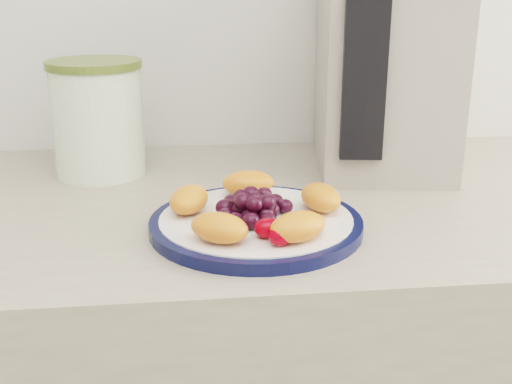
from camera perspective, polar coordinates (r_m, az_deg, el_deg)
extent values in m
cylinder|color=#0B1137|center=(0.80, 0.00, -2.89)|extent=(0.26, 0.26, 0.01)
cylinder|color=white|center=(0.80, 0.00, -2.83)|extent=(0.24, 0.24, 0.02)
cylinder|color=#336F12|center=(1.03, -13.85, 6.04)|extent=(0.17, 0.17, 0.17)
cylinder|color=#5A682C|center=(1.02, -14.25, 10.95)|extent=(0.18, 0.18, 0.01)
cube|color=#A2998E|center=(1.06, 11.34, 11.61)|extent=(0.24, 0.31, 0.35)
cube|color=black|center=(0.91, 9.66, 10.89)|extent=(0.06, 0.03, 0.26)
ellipsoid|color=orange|center=(0.82, 5.77, -0.47)|extent=(0.06, 0.08, 0.03)
ellipsoid|color=orange|center=(0.87, -0.70, 0.81)|extent=(0.07, 0.05, 0.03)
ellipsoid|color=orange|center=(0.81, -5.98, -0.67)|extent=(0.07, 0.08, 0.03)
ellipsoid|color=orange|center=(0.72, -3.27, -3.19)|extent=(0.08, 0.08, 0.03)
ellipsoid|color=orange|center=(0.72, 3.75, -3.08)|extent=(0.08, 0.07, 0.03)
ellipsoid|color=black|center=(0.79, 0.00, -1.55)|extent=(0.02, 0.02, 0.02)
ellipsoid|color=black|center=(0.79, 1.45, -1.60)|extent=(0.02, 0.02, 0.02)
ellipsoid|color=black|center=(0.81, 0.57, -1.19)|extent=(0.02, 0.02, 0.02)
ellipsoid|color=black|center=(0.80, -0.86, -1.19)|extent=(0.02, 0.02, 0.02)
ellipsoid|color=black|center=(0.79, -1.46, -1.64)|extent=(0.02, 0.02, 0.02)
ellipsoid|color=black|center=(0.77, -0.60, -2.12)|extent=(0.02, 0.02, 0.02)
ellipsoid|color=black|center=(0.77, 0.89, -1.98)|extent=(0.02, 0.02, 0.02)
ellipsoid|color=black|center=(0.80, 2.61, -1.27)|extent=(0.02, 0.02, 0.02)
ellipsoid|color=black|center=(0.82, 1.71, -0.83)|extent=(0.02, 0.02, 0.02)
ellipsoid|color=black|center=(0.83, 0.40, -0.70)|extent=(0.02, 0.02, 0.02)
ellipsoid|color=black|center=(0.82, -1.01, -0.72)|extent=(0.02, 0.02, 0.02)
ellipsoid|color=black|center=(0.81, -2.17, -0.94)|extent=(0.02, 0.02, 0.02)
ellipsoid|color=black|center=(0.80, -2.80, -1.39)|extent=(0.02, 0.02, 0.02)
ellipsoid|color=black|center=(0.78, -2.70, -2.03)|extent=(0.02, 0.02, 0.02)
ellipsoid|color=black|center=(0.76, -1.84, -2.46)|extent=(0.02, 0.02, 0.02)
ellipsoid|color=black|center=(0.75, -0.44, -2.60)|extent=(0.02, 0.02, 0.02)
ellipsoid|color=black|center=(0.76, 1.10, -2.56)|extent=(0.02, 0.02, 0.02)
ellipsoid|color=black|center=(0.78, 0.00, -0.62)|extent=(0.02, 0.02, 0.02)
ellipsoid|color=black|center=(0.80, 0.73, -0.23)|extent=(0.02, 0.02, 0.02)
ellipsoid|color=black|center=(0.80, -0.45, -0.17)|extent=(0.02, 0.02, 0.02)
ellipsoid|color=black|center=(0.79, -1.31, -0.45)|extent=(0.02, 0.02, 0.02)
ellipsoid|color=black|center=(0.78, -1.20, -0.84)|extent=(0.02, 0.02, 0.02)
ellipsoid|color=black|center=(0.77, -0.16, -1.07)|extent=(0.02, 0.02, 0.02)
ellipsoid|color=black|center=(0.77, 1.01, -0.93)|extent=(0.02, 0.02, 0.02)
ellipsoid|color=red|center=(0.73, 0.99, -3.23)|extent=(0.03, 0.03, 0.02)
ellipsoid|color=red|center=(0.74, 2.97, -2.96)|extent=(0.04, 0.03, 0.02)
ellipsoid|color=red|center=(0.71, 2.20, -3.86)|extent=(0.04, 0.04, 0.02)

